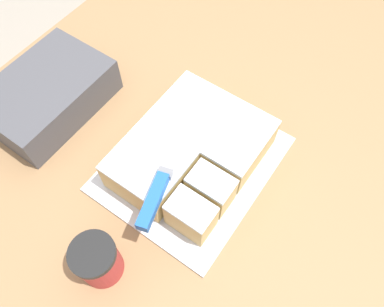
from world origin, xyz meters
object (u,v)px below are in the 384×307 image
coffee_cup (98,261)px  storage_box (48,95)px  cake_board (192,164)px  cake (192,151)px  knife (160,185)px

coffee_cup → storage_box: 0.40m
cake_board → coffee_cup: 0.27m
cake_board → storage_box: 0.35m
cake → knife: size_ratio=1.03×
coffee_cup → storage_box: (0.21, 0.34, -0.01)m
coffee_cup → storage_box: size_ratio=0.37×
knife → storage_box: size_ratio=1.03×
cake → coffee_cup: coffee_cup is taller
cake_board → knife: (-0.11, -0.01, 0.09)m
cake → coffee_cup: (-0.27, 0.01, 0.01)m
knife → coffee_cup: bearing=158.0°
cake → coffee_cup: 0.27m
cake_board → coffee_cup: bearing=178.2°
cake → storage_box: 0.35m
cake_board → storage_box: bearing=99.5°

